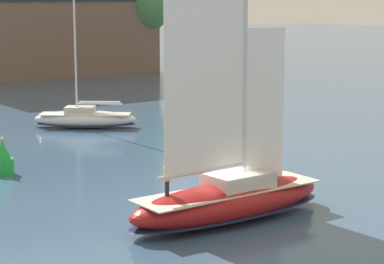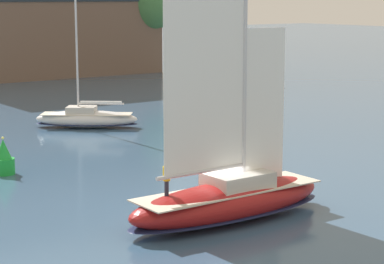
% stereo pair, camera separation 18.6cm
% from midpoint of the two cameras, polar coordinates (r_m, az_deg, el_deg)
% --- Properties ---
extents(ground_plane, '(400.00, 400.00, 0.00)m').
position_cam_midpoint_polar(ground_plane, '(36.27, 2.67, -6.73)').
color(ground_plane, '#385675').
extents(tree_shore_left, '(6.77, 6.77, 13.93)m').
position_cam_midpoint_polar(tree_shore_left, '(107.70, -3.50, 9.77)').
color(tree_shore_left, brown).
rests_on(tree_shore_left, ground).
extents(tree_shore_right, '(6.13, 6.13, 12.63)m').
position_cam_midpoint_polar(tree_shore_right, '(111.03, 0.03, 9.33)').
color(tree_shore_right, '#4C3828').
rests_on(tree_shore_right, ground).
extents(sailboat_main, '(11.19, 3.14, 15.37)m').
position_cam_midpoint_polar(sailboat_main, '(35.95, 2.71, -4.90)').
color(sailboat_main, maroon).
rests_on(sailboat_main, ground).
extents(sailboat_moored_near_marina, '(8.10, 7.14, 11.65)m').
position_cam_midpoint_polar(sailboat_moored_near_marina, '(62.04, -8.25, 1.05)').
color(sailboat_moored_near_marina, silver).
rests_on(sailboat_moored_near_marina, ground).
extents(channel_buoy, '(1.29, 1.29, 2.32)m').
position_cam_midpoint_polar(channel_buoy, '(46.59, -14.32, -2.04)').
color(channel_buoy, green).
rests_on(channel_buoy, ground).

